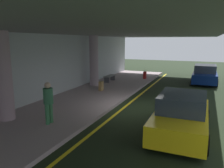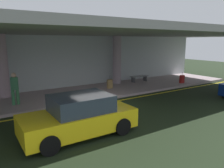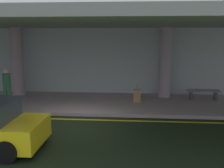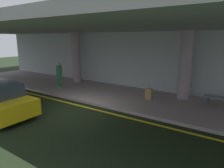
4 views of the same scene
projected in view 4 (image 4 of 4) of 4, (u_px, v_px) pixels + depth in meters
ground_plane at (74, 109)px, 9.88m from camera, size 60.00×60.00×0.00m
sidewalk at (110, 94)px, 12.36m from camera, size 26.00×4.20×0.15m
lane_stripe_yellow at (82, 106)px, 10.34m from camera, size 26.00×0.14×0.01m
support_column_far_left at (76, 58)px, 15.19m from camera, size 0.65×0.65×3.65m
support_column_left_mid at (185, 65)px, 10.79m from camera, size 0.65×0.65×3.65m
ceiling_overhang at (105, 28)px, 11.10m from camera, size 28.00×13.20×0.30m
terminal_back_wall at (129, 61)px, 13.77m from camera, size 26.00×0.30×3.80m
traveler_with_luggage at (59, 73)px, 13.63m from camera, size 0.38×0.38×1.68m
suitcase_upright_secondary at (149, 94)px, 10.91m from camera, size 0.36×0.22×0.90m
bench_metal at (222, 100)px, 9.72m from camera, size 1.60×0.50×0.48m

